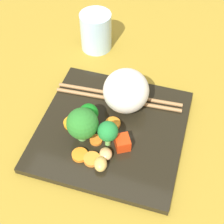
# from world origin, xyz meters

# --- Properties ---
(ground_plane) EXTENTS (1.10, 1.10, 0.02)m
(ground_plane) POSITION_xyz_m (0.00, 0.00, -0.01)
(ground_plane) COLOR olive
(square_plate) EXTENTS (0.27, 0.27, 0.01)m
(square_plate) POSITION_xyz_m (0.00, 0.00, 0.01)
(square_plate) COLOR black
(square_plate) RESTS_ON ground_plane
(rice_mound) EXTENTS (0.09, 0.09, 0.08)m
(rice_mound) POSITION_xyz_m (-0.06, 0.01, 0.05)
(rice_mound) COLOR white
(rice_mound) RESTS_ON square_plate
(broccoli_floret_0) EXTENTS (0.06, 0.06, 0.07)m
(broccoli_floret_0) POSITION_xyz_m (0.04, -0.04, 0.05)
(broccoli_floret_0) COLOR #6EA84F
(broccoli_floret_0) RESTS_ON square_plate
(broccoli_floret_1) EXTENTS (0.04, 0.04, 0.05)m
(broccoli_floret_1) POSITION_xyz_m (0.04, 0.01, 0.05)
(broccoli_floret_1) COLOR #76BE55
(broccoli_floret_1) RESTS_ON square_plate
(broccoli_floret_2) EXTENTS (0.04, 0.04, 0.05)m
(broccoli_floret_2) POSITION_xyz_m (0.01, -0.04, 0.04)
(broccoli_floret_2) COLOR #6DB048
(broccoli_floret_2) RESTS_ON square_plate
(carrot_slice_0) EXTENTS (0.03, 0.03, 0.01)m
(carrot_slice_0) POSITION_xyz_m (0.02, -0.07, 0.02)
(carrot_slice_0) COLOR orange
(carrot_slice_0) RESTS_ON square_plate
(carrot_slice_1) EXTENTS (0.03, 0.03, 0.01)m
(carrot_slice_1) POSITION_xyz_m (-0.01, -0.00, 0.02)
(carrot_slice_1) COLOR orange
(carrot_slice_1) RESTS_ON square_plate
(carrot_slice_2) EXTENTS (0.03, 0.03, 0.01)m
(carrot_slice_2) POSITION_xyz_m (0.04, -0.02, 0.02)
(carrot_slice_2) COLOR orange
(carrot_slice_2) RESTS_ON square_plate
(carrot_slice_3) EXTENTS (0.04, 0.04, 0.01)m
(carrot_slice_3) POSITION_xyz_m (0.08, -0.03, 0.02)
(carrot_slice_3) COLOR orange
(carrot_slice_3) RESTS_ON square_plate
(carrot_slice_4) EXTENTS (0.04, 0.04, 0.01)m
(carrot_slice_4) POSITION_xyz_m (0.08, -0.01, 0.02)
(carrot_slice_4) COLOR orange
(carrot_slice_4) RESTS_ON square_plate
(pepper_chunk_0) EXTENTS (0.04, 0.04, 0.02)m
(pepper_chunk_0) POSITION_xyz_m (0.03, 0.03, 0.02)
(pepper_chunk_0) COLOR red
(pepper_chunk_0) RESTS_ON square_plate
(pepper_chunk_1) EXTENTS (0.04, 0.03, 0.01)m
(pepper_chunk_1) POSITION_xyz_m (0.00, -0.06, 0.02)
(pepper_chunk_1) COLOR red
(pepper_chunk_1) RESTS_ON square_plate
(chicken_piece_0) EXTENTS (0.03, 0.03, 0.02)m
(chicken_piece_0) POSITION_xyz_m (0.06, 0.01, 0.02)
(chicken_piece_0) COLOR tan
(chicken_piece_0) RESTS_ON square_plate
(chicken_piece_1) EXTENTS (0.03, 0.03, 0.02)m
(chicken_piece_1) POSITION_xyz_m (0.09, 0.01, 0.02)
(chicken_piece_1) COLOR tan
(chicken_piece_1) RESTS_ON square_plate
(chopstick_pair) EXTENTS (0.05, 0.25, 0.01)m
(chopstick_pair) POSITION_xyz_m (-0.07, -0.01, 0.02)
(chopstick_pair) COLOR #9C6F42
(chopstick_pair) RESTS_ON square_plate
(drinking_glass) EXTENTS (0.07, 0.07, 0.09)m
(drinking_glass) POSITION_xyz_m (-0.22, -0.11, 0.04)
(drinking_glass) COLOR #AED1E4
(drinking_glass) RESTS_ON ground_plane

